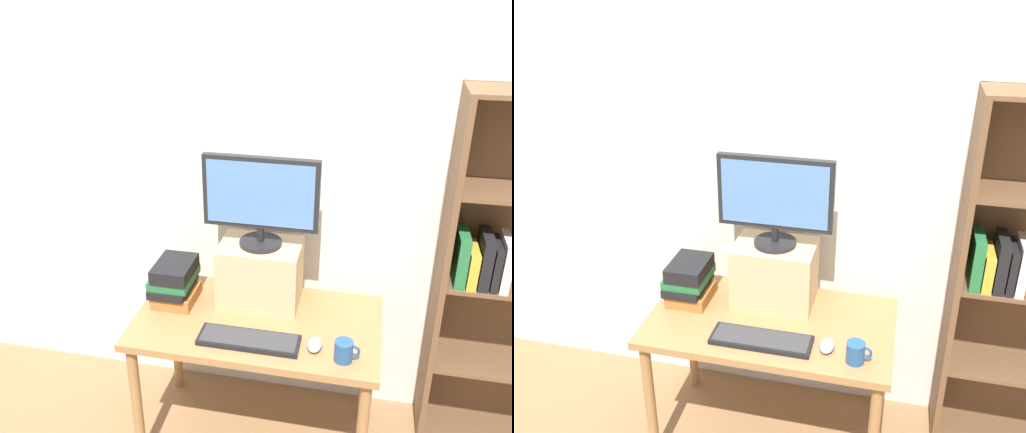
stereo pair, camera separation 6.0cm
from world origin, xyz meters
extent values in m
cube|color=silver|center=(0.00, 0.44, 1.30)|extent=(7.00, 0.08, 2.60)
cube|color=#9E7042|center=(0.00, 0.00, 0.69)|extent=(1.13, 0.64, 0.04)
cylinder|color=#9E7042|center=(-0.52, -0.27, 0.34)|extent=(0.05, 0.05, 0.68)
cylinder|color=#9E7042|center=(-0.52, 0.27, 0.34)|extent=(0.05, 0.05, 0.68)
cylinder|color=#9E7042|center=(0.52, 0.27, 0.34)|extent=(0.05, 0.05, 0.68)
cube|color=brown|center=(0.81, 0.26, 0.89)|extent=(0.03, 0.28, 1.77)
cube|color=#236B38|center=(0.88, 0.23, 1.03)|extent=(0.05, 0.20, 0.24)
cube|color=gold|center=(0.93, 0.23, 0.99)|extent=(0.04, 0.20, 0.17)
cube|color=black|center=(0.98, 0.23, 1.03)|extent=(0.05, 0.20, 0.24)
cube|color=black|center=(1.02, 0.23, 1.01)|extent=(0.03, 0.20, 0.21)
cube|color=silver|center=(1.07, 0.23, 1.02)|extent=(0.04, 0.20, 0.23)
cube|color=tan|center=(-0.02, 0.17, 0.87)|extent=(0.38, 0.27, 0.31)
cylinder|color=black|center=(-0.02, 0.17, 1.03)|extent=(0.20, 0.20, 0.02)
cylinder|color=black|center=(-0.02, 0.17, 1.07)|extent=(0.03, 0.03, 0.07)
cube|color=black|center=(-0.02, 0.17, 1.28)|extent=(0.53, 0.04, 0.34)
cube|color=#4C7AB7|center=(-0.02, 0.15, 1.28)|extent=(0.49, 0.00, 0.30)
cube|color=black|center=(0.00, -0.18, 0.72)|extent=(0.45, 0.14, 0.02)
cube|color=#333335|center=(0.00, -0.18, 0.74)|extent=(0.42, 0.13, 0.00)
ellipsoid|color=#99999E|center=(0.29, -0.16, 0.73)|extent=(0.06, 0.10, 0.04)
cube|color=#AD662D|center=(-0.42, 0.07, 0.74)|extent=(0.19, 0.21, 0.06)
cube|color=black|center=(-0.44, 0.08, 0.79)|extent=(0.18, 0.25, 0.04)
cube|color=#236B38|center=(-0.43, 0.08, 0.84)|extent=(0.19, 0.24, 0.04)
cube|color=black|center=(-0.42, 0.07, 0.89)|extent=(0.17, 0.23, 0.07)
cylinder|color=#234C84|center=(0.41, -0.21, 0.76)|extent=(0.08, 0.08, 0.09)
torus|color=#234C84|center=(0.45, -0.21, 0.76)|extent=(0.06, 0.01, 0.06)
camera|label=1|loc=(0.46, -2.15, 2.26)|focal=40.00mm
camera|label=2|loc=(0.52, -2.14, 2.26)|focal=40.00mm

